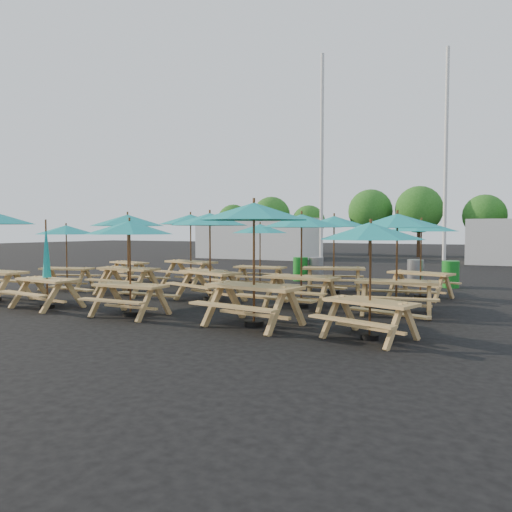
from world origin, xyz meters
The scene contains 28 objects.
ground centered at (0.00, 0.00, 0.00)m, with size 120.00×120.00×0.00m, color black.
picnic_unit_1 centered at (-5.52, -1.54, 1.86)m, with size 2.39×2.39×2.15m.
picnic_unit_2 centered at (-5.42, 1.42, 1.94)m, with size 2.53×2.53×2.24m.
picnic_unit_3 centered at (-2.84, -4.66, 0.92)m, with size 1.96×1.77×2.24m.
picnic_unit_4 centered at (-2.79, -1.67, 2.13)m, with size 2.33×2.33×2.47m.
picnic_unit_5 centered at (-2.64, 1.51, 2.21)m, with size 2.77×2.77×2.56m.
picnic_unit_6 centered at (-0.17, -4.63, 1.91)m, with size 2.00×2.00×2.21m.
picnic_unit_7 centered at (0.16, -1.69, 2.14)m, with size 2.84×2.84×2.47m.
picnic_unit_8 centered at (0.06, 1.70, 1.90)m, with size 2.10×2.10×2.20m.
picnic_unit_9 centered at (2.91, -4.44, 2.21)m, with size 2.62×2.62×2.56m.
picnic_unit_10 centered at (2.88, -1.69, 2.07)m, with size 2.29×2.29×2.40m.
picnic_unit_11 centered at (2.74, 1.45, 2.10)m, with size 2.74×2.74×2.43m.
picnic_unit_12 centered at (5.34, -4.62, 1.84)m, with size 2.40×2.40×2.12m.
picnic_unit_13 centered at (5.25, -1.67, 2.06)m, with size 2.43×2.43×2.38m.
picnic_unit_14 centered at (5.35, 1.43, 1.97)m, with size 2.57×2.57×2.27m.
waste_bin_0 centered at (0.40, 4.57, 0.46)m, with size 0.57×0.57×0.92m, color #177F22.
waste_bin_1 centered at (0.97, 4.79, 0.46)m, with size 0.57×0.57×0.92m, color gray.
waste_bin_2 centered at (4.68, 4.84, 0.46)m, with size 0.57×0.57×0.92m, color gray.
waste_bin_3 centered at (5.87, 4.70, 0.46)m, with size 0.57×0.57×0.92m, color #177F22.
mast_0 centered at (-2.00, 14.00, 6.00)m, with size 0.20×0.20×12.00m, color silver.
mast_1 centered at (4.50, 16.00, 6.00)m, with size 0.20×0.20×12.00m, color silver.
event_tent_0 centered at (-8.00, 18.00, 1.40)m, with size 8.00×4.00×2.80m, color silver.
tree_0 centered at (-14.07, 25.25, 2.83)m, with size 2.80×2.80×4.24m.
tree_1 centered at (-9.74, 23.90, 3.15)m, with size 3.11×3.11×4.72m.
tree_2 centered at (-6.39, 23.65, 2.62)m, with size 2.59×2.59×3.93m.
tree_3 centered at (-1.75, 24.72, 3.41)m, with size 3.36×3.36×5.09m.
tree_4 centered at (1.90, 24.26, 3.46)m, with size 3.41×3.41×5.17m.
tree_5 centered at (6.22, 24.67, 2.97)m, with size 2.94×2.94×4.45m.
Camera 1 is at (7.48, -13.52, 1.98)m, focal length 35.00 mm.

